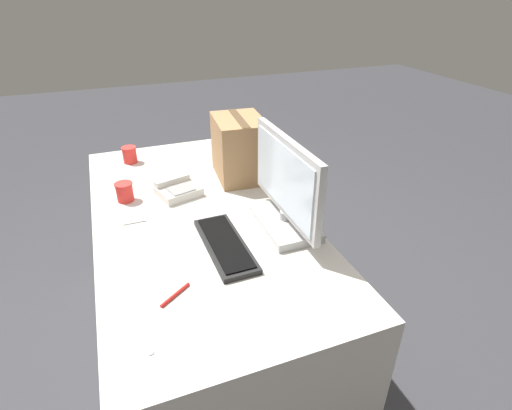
{
  "coord_description": "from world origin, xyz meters",
  "views": [
    {
      "loc": [
        1.57,
        -0.31,
        1.67
      ],
      "look_at": [
        0.29,
        0.18,
        0.89
      ],
      "focal_mm": 28.0,
      "sensor_mm": 36.0,
      "label": 1
    }
  ],
  "objects_px": {
    "paper_cup_left": "(130,155)",
    "sticky_note_pad": "(134,218)",
    "spoon": "(147,341)",
    "monitor": "(285,192)",
    "paper_cup_right": "(125,192)",
    "pen_marker": "(175,295)",
    "keyboard": "(225,245)",
    "cardboard_box": "(239,148)",
    "desk_phone": "(178,189)"
  },
  "relations": [
    {
      "from": "keyboard",
      "to": "pen_marker",
      "type": "xyz_separation_m",
      "value": [
        0.21,
        -0.24,
        -0.01
      ]
    },
    {
      "from": "desk_phone",
      "to": "cardboard_box",
      "type": "distance_m",
      "value": 0.39
    },
    {
      "from": "monitor",
      "to": "keyboard",
      "type": "height_order",
      "value": "monitor"
    },
    {
      "from": "monitor",
      "to": "paper_cup_right",
      "type": "xyz_separation_m",
      "value": [
        -0.48,
        -0.62,
        -0.12
      ]
    },
    {
      "from": "desk_phone",
      "to": "paper_cup_right",
      "type": "height_order",
      "value": "paper_cup_right"
    },
    {
      "from": "keyboard",
      "to": "spoon",
      "type": "xyz_separation_m",
      "value": [
        0.37,
        -0.35,
        -0.01
      ]
    },
    {
      "from": "paper_cup_right",
      "to": "sticky_note_pad",
      "type": "relative_size",
      "value": 0.94
    },
    {
      "from": "spoon",
      "to": "keyboard",
      "type": "bearing_deg",
      "value": 132.39
    },
    {
      "from": "monitor",
      "to": "desk_phone",
      "type": "xyz_separation_m",
      "value": [
        -0.46,
        -0.37,
        -0.14
      ]
    },
    {
      "from": "spoon",
      "to": "pen_marker",
      "type": "relative_size",
      "value": 1.38
    },
    {
      "from": "paper_cup_left",
      "to": "cardboard_box",
      "type": "relative_size",
      "value": 0.27
    },
    {
      "from": "keyboard",
      "to": "pen_marker",
      "type": "height_order",
      "value": "keyboard"
    },
    {
      "from": "sticky_note_pad",
      "to": "keyboard",
      "type": "bearing_deg",
      "value": 41.4
    },
    {
      "from": "monitor",
      "to": "desk_phone",
      "type": "distance_m",
      "value": 0.6
    },
    {
      "from": "desk_phone",
      "to": "pen_marker",
      "type": "xyz_separation_m",
      "value": [
        0.72,
        -0.15,
        -0.02
      ]
    },
    {
      "from": "paper_cup_left",
      "to": "pen_marker",
      "type": "distance_m",
      "value": 1.22
    },
    {
      "from": "desk_phone",
      "to": "sticky_note_pad",
      "type": "height_order",
      "value": "desk_phone"
    },
    {
      "from": "paper_cup_left",
      "to": "sticky_note_pad",
      "type": "relative_size",
      "value": 0.96
    },
    {
      "from": "monitor",
      "to": "pen_marker",
      "type": "xyz_separation_m",
      "value": [
        0.27,
        -0.52,
        -0.16
      ]
    },
    {
      "from": "cardboard_box",
      "to": "paper_cup_right",
      "type": "bearing_deg",
      "value": -83.84
    },
    {
      "from": "paper_cup_right",
      "to": "pen_marker",
      "type": "relative_size",
      "value": 0.8
    },
    {
      "from": "keyboard",
      "to": "paper_cup_left",
      "type": "height_order",
      "value": "paper_cup_left"
    },
    {
      "from": "paper_cup_left",
      "to": "desk_phone",
      "type": "bearing_deg",
      "value": 20.05
    },
    {
      "from": "desk_phone",
      "to": "cardboard_box",
      "type": "xyz_separation_m",
      "value": [
        -0.09,
        0.36,
        0.13
      ]
    },
    {
      "from": "spoon",
      "to": "sticky_note_pad",
      "type": "distance_m",
      "value": 0.73
    },
    {
      "from": "keyboard",
      "to": "paper_cup_right",
      "type": "height_order",
      "value": "paper_cup_right"
    },
    {
      "from": "cardboard_box",
      "to": "pen_marker",
      "type": "height_order",
      "value": "cardboard_box"
    },
    {
      "from": "keyboard",
      "to": "spoon",
      "type": "height_order",
      "value": "keyboard"
    },
    {
      "from": "monitor",
      "to": "paper_cup_right",
      "type": "relative_size",
      "value": 6.14
    },
    {
      "from": "monitor",
      "to": "paper_cup_left",
      "type": "height_order",
      "value": "monitor"
    },
    {
      "from": "monitor",
      "to": "sticky_note_pad",
      "type": "distance_m",
      "value": 0.69
    },
    {
      "from": "paper_cup_left",
      "to": "sticky_note_pad",
      "type": "distance_m",
      "value": 0.65
    },
    {
      "from": "monitor",
      "to": "spoon",
      "type": "relative_size",
      "value": 3.54
    },
    {
      "from": "keyboard",
      "to": "monitor",
      "type": "bearing_deg",
      "value": 100.47
    },
    {
      "from": "cardboard_box",
      "to": "spoon",
      "type": "bearing_deg",
      "value": -32.52
    },
    {
      "from": "monitor",
      "to": "sticky_note_pad",
      "type": "bearing_deg",
      "value": -116.78
    },
    {
      "from": "desk_phone",
      "to": "keyboard",
      "type": "bearing_deg",
      "value": -6.73
    },
    {
      "from": "keyboard",
      "to": "paper_cup_left",
      "type": "xyz_separation_m",
      "value": [
        -1.01,
        -0.27,
        0.03
      ]
    },
    {
      "from": "keyboard",
      "to": "pen_marker",
      "type": "bearing_deg",
      "value": -49.87
    },
    {
      "from": "pen_marker",
      "to": "sticky_note_pad",
      "type": "relative_size",
      "value": 1.18
    },
    {
      "from": "paper_cup_left",
      "to": "spoon",
      "type": "bearing_deg",
      "value": -3.69
    },
    {
      "from": "spoon",
      "to": "sticky_note_pad",
      "type": "height_order",
      "value": "sticky_note_pad"
    },
    {
      "from": "monitor",
      "to": "paper_cup_left",
      "type": "distance_m",
      "value": 1.1
    },
    {
      "from": "paper_cup_left",
      "to": "spoon",
      "type": "height_order",
      "value": "paper_cup_left"
    },
    {
      "from": "paper_cup_left",
      "to": "keyboard",
      "type": "bearing_deg",
      "value": 14.79
    },
    {
      "from": "monitor",
      "to": "paper_cup_left",
      "type": "xyz_separation_m",
      "value": [
        -0.95,
        -0.55,
        -0.12
      ]
    },
    {
      "from": "keyboard",
      "to": "desk_phone",
      "type": "relative_size",
      "value": 1.83
    },
    {
      "from": "sticky_note_pad",
      "to": "cardboard_box",
      "type": "bearing_deg",
      "value": 112.75
    },
    {
      "from": "paper_cup_left",
      "to": "sticky_note_pad",
      "type": "height_order",
      "value": "paper_cup_left"
    },
    {
      "from": "spoon",
      "to": "cardboard_box",
      "type": "relative_size",
      "value": 0.46
    }
  ]
}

